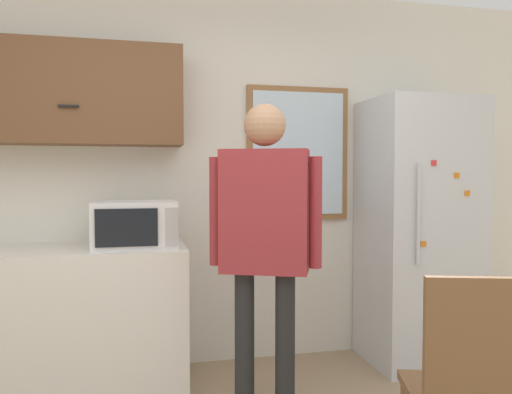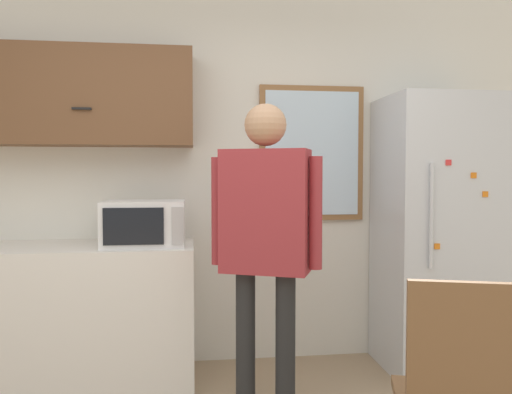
# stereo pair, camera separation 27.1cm
# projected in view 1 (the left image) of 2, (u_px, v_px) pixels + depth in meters

# --- Properties ---
(back_wall) EXTENTS (6.00, 0.06, 2.70)m
(back_wall) POSITION_uv_depth(u_px,v_px,m) (187.00, 176.00, 3.57)
(back_wall) COLOR silver
(back_wall) RESTS_ON ground_plane
(counter) EXTENTS (2.15, 0.63, 0.91)m
(counter) POSITION_uv_depth(u_px,v_px,m) (7.00, 324.00, 3.02)
(counter) COLOR silver
(counter) RESTS_ON ground_plane
(upper_cabinets) EXTENTS (2.15, 0.33, 0.65)m
(upper_cabinets) POSITION_uv_depth(u_px,v_px,m) (8.00, 92.00, 3.11)
(upper_cabinets) COLOR brown
(microwave) EXTENTS (0.51, 0.41, 0.29)m
(microwave) POSITION_uv_depth(u_px,v_px,m) (135.00, 224.00, 3.11)
(microwave) COLOR white
(microwave) RESTS_ON counter
(person) EXTENTS (0.59, 0.39, 1.75)m
(person) POSITION_uv_depth(u_px,v_px,m) (265.00, 226.00, 2.76)
(person) COLOR black
(person) RESTS_ON ground_plane
(refrigerator) EXTENTS (0.74, 0.66, 1.90)m
(refrigerator) POSITION_uv_depth(u_px,v_px,m) (418.00, 231.00, 3.61)
(refrigerator) COLOR silver
(refrigerator) RESTS_ON ground_plane
(chair) EXTENTS (0.52, 0.52, 0.97)m
(chair) POSITION_uv_depth(u_px,v_px,m) (465.00, 381.00, 2.02)
(chair) COLOR brown
(chair) RESTS_ON ground_plane
(window) EXTENTS (0.77, 0.05, 0.98)m
(window) POSITION_uv_depth(u_px,v_px,m) (298.00, 154.00, 3.70)
(window) COLOR olive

